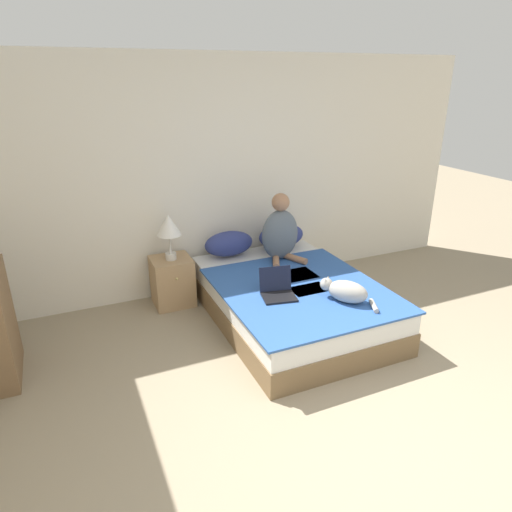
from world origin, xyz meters
name	(u,v)px	position (x,y,z in m)	size (l,w,h in m)	color
ground_plane	(419,484)	(0.00, 0.00, 0.00)	(16.00, 16.00, 0.00)	gray
wall_back	(229,177)	(0.00, 3.21, 1.27)	(6.09, 0.05, 2.55)	silver
bed	(291,301)	(0.22, 2.09, 0.22)	(1.49, 2.09, 0.44)	brown
pillow_near	(229,244)	(-0.11, 2.97, 0.58)	(0.55, 0.30, 0.28)	navy
pillow_far	(281,236)	(0.54, 2.97, 0.58)	(0.55, 0.30, 0.28)	navy
person_sitting	(280,232)	(0.37, 2.65, 0.75)	(0.42, 0.41, 0.73)	slate
cat_tabby	(346,291)	(0.45, 1.51, 0.54)	(0.39, 0.51, 0.20)	#A8A399
laptop_open	(278,290)	(-0.06, 1.85, 0.50)	(0.35, 0.33, 0.24)	black
nightstand	(172,281)	(-0.77, 2.94, 0.26)	(0.41, 0.42, 0.52)	tan
table_lamp	(169,227)	(-0.77, 2.92, 0.88)	(0.25, 0.25, 0.49)	beige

